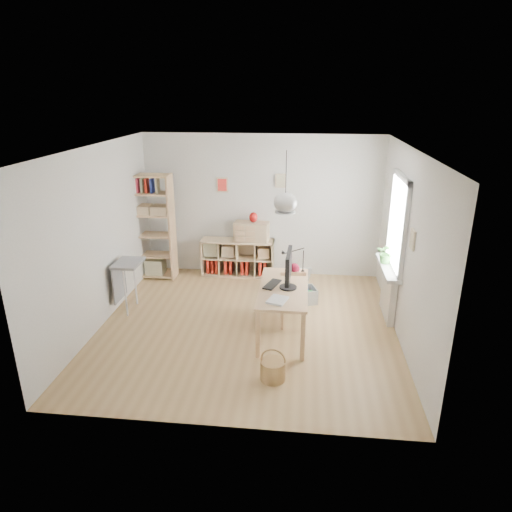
# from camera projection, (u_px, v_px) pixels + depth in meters

# --- Properties ---
(ground) EXTENTS (4.50, 4.50, 0.00)m
(ground) POSITION_uv_depth(u_px,v_px,m) (247.00, 326.00, 7.05)
(ground) COLOR #A78453
(ground) RESTS_ON ground
(room_shell) EXTENTS (4.50, 4.50, 4.50)m
(room_shell) POSITION_uv_depth(u_px,v_px,m) (285.00, 203.00, 6.17)
(room_shell) COLOR white
(room_shell) RESTS_ON ground
(window_unit) EXTENTS (0.07, 1.16, 1.46)m
(window_unit) POSITION_uv_depth(u_px,v_px,m) (398.00, 223.00, 6.85)
(window_unit) COLOR white
(window_unit) RESTS_ON ground
(radiator) EXTENTS (0.10, 0.80, 0.80)m
(radiator) POSITION_uv_depth(u_px,v_px,m) (388.00, 293.00, 7.25)
(radiator) COLOR white
(radiator) RESTS_ON ground
(windowsill) EXTENTS (0.22, 1.20, 0.06)m
(windowsill) POSITION_uv_depth(u_px,v_px,m) (388.00, 268.00, 7.11)
(windowsill) COLOR silver
(windowsill) RESTS_ON radiator
(desk) EXTENTS (0.70, 1.50, 0.75)m
(desk) POSITION_uv_depth(u_px,v_px,m) (283.00, 293.00, 6.63)
(desk) COLOR tan
(desk) RESTS_ON ground
(cube_shelf) EXTENTS (1.40, 0.38, 0.72)m
(cube_shelf) POSITION_uv_depth(u_px,v_px,m) (237.00, 260.00, 8.94)
(cube_shelf) COLOR #CDB187
(cube_shelf) RESTS_ON ground
(tall_bookshelf) EXTENTS (0.80, 0.38, 2.00)m
(tall_bookshelf) POSITION_uv_depth(u_px,v_px,m) (152.00, 223.00, 8.56)
(tall_bookshelf) COLOR tan
(tall_bookshelf) RESTS_ON ground
(side_table) EXTENTS (0.40, 0.55, 0.85)m
(side_table) POSITION_uv_depth(u_px,v_px,m) (125.00, 272.00, 7.35)
(side_table) COLOR gray
(side_table) RESTS_ON ground
(chair) EXTENTS (0.43, 0.43, 0.81)m
(chair) POSITION_uv_depth(u_px,v_px,m) (293.00, 296.00, 7.00)
(chair) COLOR gray
(chair) RESTS_ON ground
(wicker_basket) EXTENTS (0.32, 0.32, 0.44)m
(wicker_basket) POSITION_uv_depth(u_px,v_px,m) (273.00, 369.00, 5.71)
(wicker_basket) COLOR #9F7E48
(wicker_basket) RESTS_ON ground
(storage_chest) EXTENTS (0.64, 0.69, 0.53)m
(storage_chest) POSITION_uv_depth(u_px,v_px,m) (301.00, 292.00, 7.83)
(storage_chest) COLOR #BABBB6
(storage_chest) RESTS_ON ground
(monitor) EXTENTS (0.25, 0.63, 0.55)m
(monitor) POSITION_uv_depth(u_px,v_px,m) (289.00, 268.00, 6.47)
(monitor) COLOR black
(monitor) RESTS_ON desk
(keyboard) EXTENTS (0.27, 0.42, 0.02)m
(keyboard) POSITION_uv_depth(u_px,v_px,m) (272.00, 284.00, 6.67)
(keyboard) COLOR black
(keyboard) RESTS_ON desk
(task_lamp) EXTENTS (0.37, 0.14, 0.39)m
(task_lamp) POSITION_uv_depth(u_px,v_px,m) (292.00, 257.00, 7.00)
(task_lamp) COLOR black
(task_lamp) RESTS_ON desk
(yarn_ball) EXTENTS (0.17, 0.17, 0.17)m
(yarn_ball) POSITION_uv_depth(u_px,v_px,m) (294.00, 269.00, 7.06)
(yarn_ball) COLOR #540B15
(yarn_ball) RESTS_ON desk
(paper_tray) EXTENTS (0.31, 0.35, 0.03)m
(paper_tray) POSITION_uv_depth(u_px,v_px,m) (277.00, 300.00, 6.16)
(paper_tray) COLOR silver
(paper_tray) RESTS_ON desk
(drawer_chest) EXTENTS (0.67, 0.36, 0.37)m
(drawer_chest) POSITION_uv_depth(u_px,v_px,m) (252.00, 232.00, 8.66)
(drawer_chest) COLOR #CDB187
(drawer_chest) RESTS_ON cube_shelf
(red_vase) EXTENTS (0.16, 0.16, 0.19)m
(red_vase) POSITION_uv_depth(u_px,v_px,m) (253.00, 217.00, 8.56)
(red_vase) COLOR maroon
(red_vase) RESTS_ON drawer_chest
(potted_plant) EXTENTS (0.37, 0.35, 0.33)m
(potted_plant) POSITION_uv_depth(u_px,v_px,m) (387.00, 253.00, 7.16)
(potted_plant) COLOR #306B28
(potted_plant) RESTS_ON windowsill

